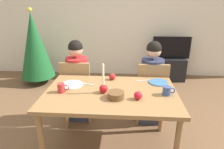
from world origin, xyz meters
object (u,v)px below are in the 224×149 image
Objects in this scene: tv at (171,48)px; candle_centerpiece at (103,87)px; apple_by_left_plate at (138,96)px; bowl_walnuts at (116,95)px; person_left_child at (78,82)px; chair_left at (77,87)px; mug_left at (62,88)px; apple_near_candle at (112,77)px; christmas_tree at (35,46)px; dining_table at (111,99)px; plate_right at (158,82)px; tv_stand at (169,69)px; person_right_child at (151,84)px; mug_right at (167,91)px; plate_left at (71,85)px; chair_right at (151,89)px.

tv is 2.50× the size of candle_centerpiece.
bowl_walnuts is at bearing 177.01° from apple_by_left_plate.
person_left_child is 2.33m from tv.
person_left_child is (0.00, 0.03, 0.06)m from chair_left.
mug_left is 1.55× the size of apple_near_candle.
apple_near_candle is (1.67, -1.58, -0.00)m from christmas_tree.
chair_left is 1.77m from christmas_tree.
dining_table is at bearing -48.88° from christmas_tree.
dining_table is 2.56m from tv.
dining_table is 0.61m from plate_right.
person_left_child is at bearing -134.54° from tv_stand.
plate_right is at bearing 41.00° from bowl_walnuts.
person_right_child is 9.15× the size of mug_right.
bowl_walnuts is at bearing -28.47° from plate_left.
candle_centerpiece is at bearing -131.37° from person_right_child.
bowl_walnuts is (-1.06, -2.44, 0.54)m from tv_stand.
person_right_child reaches higher than plate_right.
mug_left is (1.16, -1.96, 0.01)m from christmas_tree.
chair_right is 1.81m from tv.
chair_left is 3.54× the size of plate_left.
tv_stand is at bearing 71.08° from apple_by_left_plate.
bowl_walnuts is at bearing -66.27° from dining_table.
apple_near_candle is at bearing 120.12° from apple_by_left_plate.
chair_left reaches higher than mug_left.
dining_table is at bearing -88.91° from apple_near_candle.
plate_left reaches higher than tv_stand.
person_right_child is at bearing 90.00° from chair_right.
tv_stand is at bearing 62.86° from candle_centerpiece.
apple_by_left_plate is (-0.84, -2.45, 0.55)m from tv_stand.
christmas_tree is 11.92× the size of mug_right.
apple_near_candle is (0.51, -0.30, 0.22)m from person_left_child.
christmas_tree is 2.98m from mug_right.
chair_left is 0.59× the size of christmas_tree.
plate_right is 0.50m from apple_by_left_plate.
chair_left is 0.71m from mug_left.
chair_right is 4.03× the size of plate_right.
chair_right is at bearing 95.82° from mug_right.
mug_left is 1.50× the size of apple_by_left_plate.
bowl_walnuts is at bearing -39.85° from candle_centerpiece.
plate_right is (0.61, 0.30, -0.06)m from candle_centerpiece.
bowl_walnuts is (0.57, -0.10, -0.02)m from mug_left.
apple_near_candle is (-1.12, -1.96, 0.55)m from tv_stand.
christmas_tree is 4.82× the size of candle_centerpiece.
apple_by_left_plate reaches higher than apple_near_candle.
person_right_child reaches higher than plate_left.
apple_by_left_plate is (0.74, -0.29, 0.04)m from plate_left.
mug_right reaches higher than tv_stand.
person_right_child is at bearing -110.04° from tv_stand.
apple_by_left_plate is (0.28, -0.15, 0.12)m from dining_table.
plate_right reaches higher than dining_table.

